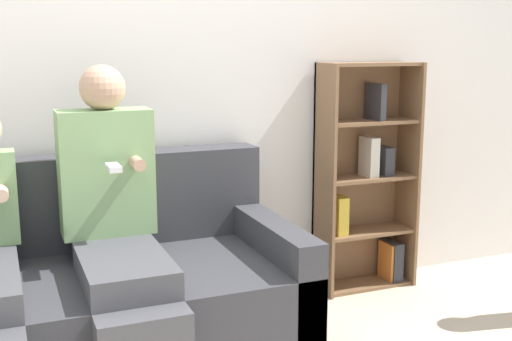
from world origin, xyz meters
name	(u,v)px	position (x,y,z in m)	size (l,w,h in m)	color
back_wall	(141,58)	(0.00, 1.03, 1.27)	(10.00, 0.06, 2.55)	silver
couch	(92,299)	(-0.35, 0.55, 0.28)	(1.72, 0.90, 0.85)	#38383D
adult_seated	(117,223)	(-0.25, 0.45, 0.63)	(0.39, 0.82, 1.26)	#47474C
bookshelf	(367,186)	(1.21, 0.91, 0.57)	(0.55, 0.23, 1.25)	brown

